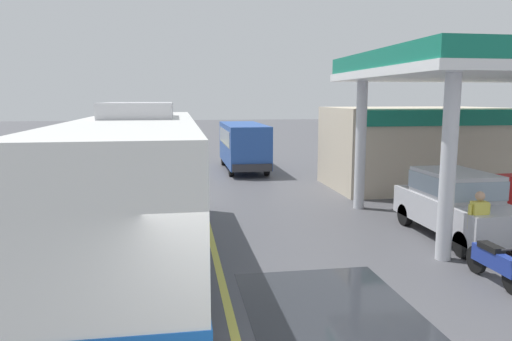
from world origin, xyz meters
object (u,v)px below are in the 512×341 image
car_at_pump (456,201)px  motorcycle_parked_forecourt (494,262)px  minibus_opposing_lane (243,142)px  coach_bus_main (138,191)px  pedestrian_by_shop (478,222)px

car_at_pump → motorcycle_parked_forecourt: (-1.07, -3.16, -0.57)m
minibus_opposing_lane → car_at_pump: bearing=-73.2°
coach_bus_main → pedestrian_by_shop: coach_bus_main is taller
coach_bus_main → car_at_pump: size_ratio=2.63×
minibus_opposing_lane → motorcycle_parked_forecourt: 16.77m
motorcycle_parked_forecourt → pedestrian_by_shop: bearing=69.5°
minibus_opposing_lane → pedestrian_by_shop: (3.45, -15.15, -0.54)m
motorcycle_parked_forecourt → coach_bus_main: bearing=162.3°
coach_bus_main → car_at_pump: 8.43m
minibus_opposing_lane → pedestrian_by_shop: size_ratio=3.69×
coach_bus_main → minibus_opposing_lane: size_ratio=1.80×
coach_bus_main → pedestrian_by_shop: size_ratio=6.65×
coach_bus_main → car_at_pump: (8.35, 0.84, -0.71)m
car_at_pump → motorcycle_parked_forecourt: 3.38m
coach_bus_main → motorcycle_parked_forecourt: 7.75m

